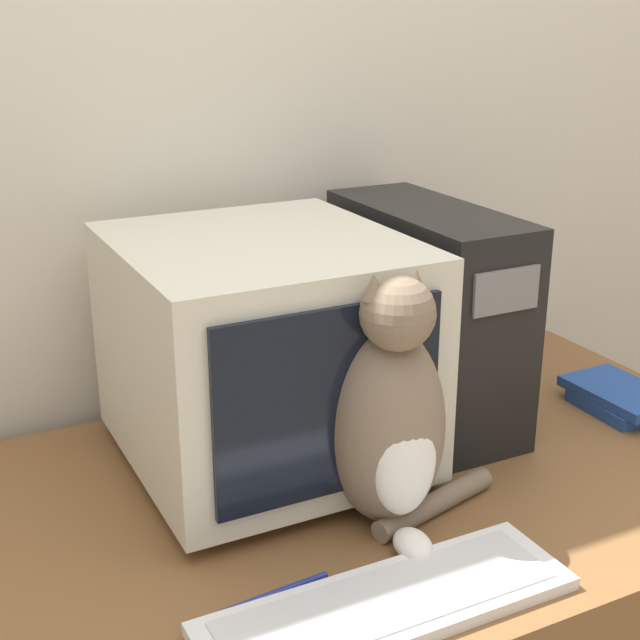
% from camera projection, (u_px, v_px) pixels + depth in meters
% --- Properties ---
extents(wall_back, '(7.00, 0.05, 2.50)m').
position_uv_depth(wall_back, '(236.00, 108.00, 1.66)').
color(wall_back, beige).
rests_on(wall_back, ground_plane).
extents(crt_monitor, '(0.44, 0.48, 0.39)m').
position_uv_depth(crt_monitor, '(263.00, 351.00, 1.45)').
color(crt_monitor, beige).
rests_on(crt_monitor, desk).
extents(computer_tower, '(0.18, 0.45, 0.40)m').
position_uv_depth(computer_tower, '(425.00, 314.00, 1.62)').
color(computer_tower, black).
rests_on(computer_tower, desk).
extents(keyboard, '(0.50, 0.15, 0.02)m').
position_uv_depth(keyboard, '(388.00, 605.00, 1.14)').
color(keyboard, silver).
rests_on(keyboard, desk).
extents(cat, '(0.29, 0.26, 0.40)m').
position_uv_depth(cat, '(389.00, 419.00, 1.29)').
color(cat, '#7A6651').
rests_on(cat, desk).
extents(book_stack, '(0.14, 0.21, 0.04)m').
position_uv_depth(book_stack, '(620.00, 398.00, 1.70)').
color(book_stack, '#234793').
rests_on(book_stack, desk).
extents(pen, '(0.16, 0.02, 0.01)m').
position_uv_depth(pen, '(275.00, 593.00, 1.17)').
color(pen, navy).
rests_on(pen, desk).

